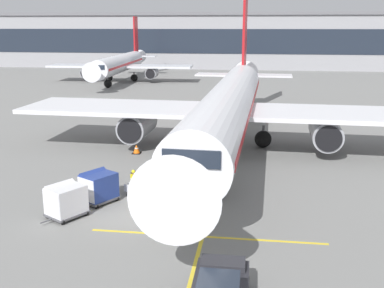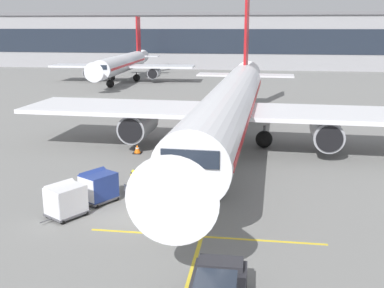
# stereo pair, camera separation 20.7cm
# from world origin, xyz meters

# --- Properties ---
(ground_plane) EXTENTS (600.00, 600.00, 0.00)m
(ground_plane) POSITION_xyz_m (0.00, 0.00, 0.00)
(ground_plane) COLOR slate
(parked_airplane) EXTENTS (36.03, 46.24, 15.49)m
(parked_airplane) POSITION_xyz_m (4.41, 15.64, 3.80)
(parked_airplane) COLOR white
(parked_airplane) RESTS_ON ground
(belt_loader) EXTENTS (4.07, 5.18, 2.75)m
(belt_loader) POSITION_xyz_m (0.35, 4.56, 0.83)
(belt_loader) COLOR silver
(belt_loader) RESTS_ON ground
(baggage_cart_lead) EXTENTS (2.40, 2.74, 1.91)m
(baggage_cart_lead) POSITION_xyz_m (-2.59, 2.02, 1.00)
(baggage_cart_lead) COLOR #515156
(baggage_cart_lead) RESTS_ON ground
(baggage_cart_second) EXTENTS (2.40, 2.74, 1.91)m
(baggage_cart_second) POSITION_xyz_m (-3.63, -0.40, 1.00)
(baggage_cart_second) COLOR #515156
(baggage_cart_second) RESTS_ON ground
(ground_crew_by_loader) EXTENTS (0.44, 0.44, 1.74)m
(ground_crew_by_loader) POSITION_xyz_m (-0.71, 3.19, 1.00)
(ground_crew_by_loader) COLOR black
(ground_crew_by_loader) RESTS_ON ground
(ground_crew_by_carts) EXTENTS (0.35, 0.54, 1.74)m
(ground_crew_by_carts) POSITION_xyz_m (1.38, 2.15, 1.00)
(ground_crew_by_carts) COLOR #514C42
(ground_crew_by_carts) RESTS_ON ground
(ground_crew_marshaller) EXTENTS (0.57, 0.26, 1.74)m
(ground_crew_marshaller) POSITION_xyz_m (0.24, 2.14, 1.00)
(ground_crew_marshaller) COLOR #514C42
(ground_crew_marshaller) RESTS_ON ground
(safety_cone_engine_keepout) EXTENTS (0.70, 0.70, 0.79)m
(safety_cone_engine_keepout) POSITION_xyz_m (-3.10, 13.04, 0.38)
(safety_cone_engine_keepout) COLOR black
(safety_cone_engine_keepout) RESTS_ON ground
(apron_guidance_line_lead_in) EXTENTS (0.20, 110.00, 0.01)m
(apron_guidance_line_lead_in) POSITION_xyz_m (4.18, 14.80, 0.00)
(apron_guidance_line_lead_in) COLOR yellow
(apron_guidance_line_lead_in) RESTS_ON ground
(apron_guidance_line_stop_bar) EXTENTS (12.00, 0.20, 0.01)m
(apron_guidance_line_stop_bar) POSITION_xyz_m (4.39, -1.87, 0.00)
(apron_guidance_line_stop_bar) COLOR yellow
(apron_guidance_line_stop_bar) RESTS_ON ground
(terminal_building) EXTENTS (105.98, 17.00, 13.44)m
(terminal_building) POSITION_xyz_m (-12.64, 97.75, 6.67)
(terminal_building) COLOR #939399
(terminal_building) RESTS_ON ground
(distant_airplane) EXTENTS (27.18, 35.61, 12.21)m
(distant_airplane) POSITION_xyz_m (-18.90, 62.24, 3.35)
(distant_airplane) COLOR silver
(distant_airplane) RESTS_ON ground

